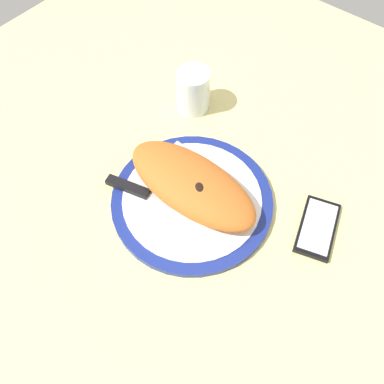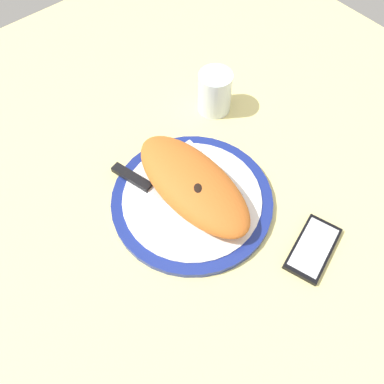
# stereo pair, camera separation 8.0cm
# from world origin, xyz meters

# --- Properties ---
(ground_plane) EXTENTS (1.50, 1.50, 0.03)m
(ground_plane) POSITION_xyz_m (0.00, 0.00, -0.01)
(ground_plane) COLOR #E5D684
(plate) EXTENTS (0.32, 0.32, 0.02)m
(plate) POSITION_xyz_m (0.00, 0.00, 0.01)
(plate) COLOR navy
(plate) RESTS_ON ground_plane
(calzone) EXTENTS (0.29, 0.13, 0.06)m
(calzone) POSITION_xyz_m (0.01, -0.01, 0.05)
(calzone) COLOR #C16023
(calzone) RESTS_ON plate
(fork) EXTENTS (0.17, 0.02, 0.00)m
(fork) POSITION_xyz_m (0.04, -0.08, 0.02)
(fork) COLOR silver
(fork) RESTS_ON plate
(knife) EXTENTS (0.21, 0.07, 0.01)m
(knife) POSITION_xyz_m (0.08, 0.06, 0.02)
(knife) COLOR silver
(knife) RESTS_ON plate
(smartphone) EXTENTS (0.10, 0.14, 0.01)m
(smartphone) POSITION_xyz_m (-0.22, -0.10, 0.01)
(smartphone) COLOR black
(smartphone) RESTS_ON ground_plane
(water_glass) EXTENTS (0.07, 0.07, 0.10)m
(water_glass) POSITION_xyz_m (0.16, -0.20, 0.04)
(water_glass) COLOR silver
(water_glass) RESTS_ON ground_plane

